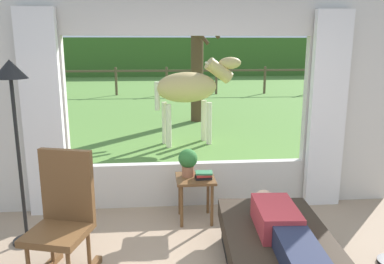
{
  "coord_description": "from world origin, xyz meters",
  "views": [
    {
      "loc": [
        -0.37,
        -2.38,
        2.0
      ],
      "look_at": [
        0.0,
        1.8,
        1.05
      ],
      "focal_mm": 36.21,
      "sensor_mm": 36.0,
      "label": 1
    }
  ],
  "objects_px": {
    "side_table": "(195,185)",
    "book_stack": "(204,175)",
    "recliner_sofa": "(279,259)",
    "rocking_chair": "(63,217)",
    "horse": "(191,88)",
    "pasture_tree": "(197,59)",
    "reclining_person": "(283,229)",
    "floor_lamp_left": "(13,98)",
    "potted_plant": "(188,161)"
  },
  "relations": [
    {
      "from": "rocking_chair",
      "to": "horse",
      "type": "height_order",
      "value": "horse"
    },
    {
      "from": "recliner_sofa",
      "to": "pasture_tree",
      "type": "xyz_separation_m",
      "value": [
        0.0,
        7.08,
        1.42
      ]
    },
    {
      "from": "floor_lamp_left",
      "to": "pasture_tree",
      "type": "height_order",
      "value": "pasture_tree"
    },
    {
      "from": "potted_plant",
      "to": "book_stack",
      "type": "distance_m",
      "value": 0.25
    },
    {
      "from": "recliner_sofa",
      "to": "floor_lamp_left",
      "type": "distance_m",
      "value": 2.86
    },
    {
      "from": "recliner_sofa",
      "to": "reclining_person",
      "type": "bearing_deg",
      "value": -86.3
    },
    {
      "from": "pasture_tree",
      "to": "floor_lamp_left",
      "type": "bearing_deg",
      "value": -111.12
    },
    {
      "from": "floor_lamp_left",
      "to": "pasture_tree",
      "type": "relative_size",
      "value": 0.55
    },
    {
      "from": "side_table",
      "to": "pasture_tree",
      "type": "bearing_deg",
      "value": 84.14
    },
    {
      "from": "potted_plant",
      "to": "horse",
      "type": "xyz_separation_m",
      "value": [
        0.33,
        3.43,
        0.45
      ]
    },
    {
      "from": "reclining_person",
      "to": "recliner_sofa",
      "type": "bearing_deg",
      "value": 93.7
    },
    {
      "from": "rocking_chair",
      "to": "floor_lamp_left",
      "type": "relative_size",
      "value": 0.6
    },
    {
      "from": "book_stack",
      "to": "floor_lamp_left",
      "type": "bearing_deg",
      "value": -170.77
    },
    {
      "from": "rocking_chair",
      "to": "book_stack",
      "type": "height_order",
      "value": "rocking_chair"
    },
    {
      "from": "rocking_chair",
      "to": "book_stack",
      "type": "distance_m",
      "value": 1.62
    },
    {
      "from": "reclining_person",
      "to": "floor_lamp_left",
      "type": "distance_m",
      "value": 2.75
    },
    {
      "from": "reclining_person",
      "to": "side_table",
      "type": "xyz_separation_m",
      "value": [
        -0.6,
        1.32,
        -0.1
      ]
    },
    {
      "from": "horse",
      "to": "pasture_tree",
      "type": "xyz_separation_m",
      "value": [
        0.35,
        2.32,
        0.48
      ]
    },
    {
      "from": "book_stack",
      "to": "pasture_tree",
      "type": "height_order",
      "value": "pasture_tree"
    },
    {
      "from": "potted_plant",
      "to": "recliner_sofa",
      "type": "bearing_deg",
      "value": -63.16
    },
    {
      "from": "rocking_chair",
      "to": "recliner_sofa",
      "type": "bearing_deg",
      "value": 6.74
    },
    {
      "from": "floor_lamp_left",
      "to": "rocking_chair",
      "type": "bearing_deg",
      "value": -48.75
    },
    {
      "from": "reclining_person",
      "to": "side_table",
      "type": "relative_size",
      "value": 2.76
    },
    {
      "from": "rocking_chair",
      "to": "book_stack",
      "type": "xyz_separation_m",
      "value": [
        1.33,
        0.92,
        0.02
      ]
    },
    {
      "from": "reclining_person",
      "to": "horse",
      "type": "distance_m",
      "value": 4.87
    },
    {
      "from": "book_stack",
      "to": "horse",
      "type": "relative_size",
      "value": 0.11
    },
    {
      "from": "reclining_person",
      "to": "pasture_tree",
      "type": "xyz_separation_m",
      "value": [
        0.0,
        7.13,
        1.12
      ]
    },
    {
      "from": "rocking_chair",
      "to": "side_table",
      "type": "bearing_deg",
      "value": 53.97
    },
    {
      "from": "potted_plant",
      "to": "reclining_person",
      "type": "bearing_deg",
      "value": -64.0
    },
    {
      "from": "side_table",
      "to": "pasture_tree",
      "type": "relative_size",
      "value": 0.15
    },
    {
      "from": "floor_lamp_left",
      "to": "reclining_person",
      "type": "bearing_deg",
      "value": -21.98
    },
    {
      "from": "recliner_sofa",
      "to": "book_stack",
      "type": "relative_size",
      "value": 8.68
    },
    {
      "from": "recliner_sofa",
      "to": "pasture_tree",
      "type": "height_order",
      "value": "pasture_tree"
    },
    {
      "from": "recliner_sofa",
      "to": "side_table",
      "type": "bearing_deg",
      "value": 118.73
    },
    {
      "from": "horse",
      "to": "rocking_chair",
      "type": "bearing_deg",
      "value": -31.24
    },
    {
      "from": "rocking_chair",
      "to": "potted_plant",
      "type": "bearing_deg",
      "value": 57.52
    },
    {
      "from": "side_table",
      "to": "potted_plant",
      "type": "relative_size",
      "value": 1.63
    },
    {
      "from": "rocking_chair",
      "to": "side_table",
      "type": "xyz_separation_m",
      "value": [
        1.25,
        0.98,
        -0.12
      ]
    },
    {
      "from": "rocking_chair",
      "to": "potted_plant",
      "type": "xyz_separation_m",
      "value": [
        1.17,
        1.04,
        0.16
      ]
    },
    {
      "from": "recliner_sofa",
      "to": "potted_plant",
      "type": "distance_m",
      "value": 1.57
    },
    {
      "from": "horse",
      "to": "side_table",
      "type": "bearing_deg",
      "value": -16.8
    },
    {
      "from": "recliner_sofa",
      "to": "rocking_chair",
      "type": "bearing_deg",
      "value": 174.59
    },
    {
      "from": "reclining_person",
      "to": "book_stack",
      "type": "relative_size",
      "value": 7.11
    },
    {
      "from": "side_table",
      "to": "potted_plant",
      "type": "distance_m",
      "value": 0.29
    },
    {
      "from": "horse",
      "to": "book_stack",
      "type": "bearing_deg",
      "value": -15.35
    },
    {
      "from": "recliner_sofa",
      "to": "rocking_chair",
      "type": "xyz_separation_m",
      "value": [
        -1.84,
        0.3,
        0.33
      ]
    },
    {
      "from": "side_table",
      "to": "book_stack",
      "type": "xyz_separation_m",
      "value": [
        0.09,
        -0.06,
        0.14
      ]
    },
    {
      "from": "recliner_sofa",
      "to": "reclining_person",
      "type": "height_order",
      "value": "reclining_person"
    },
    {
      "from": "side_table",
      "to": "horse",
      "type": "distance_m",
      "value": 3.58
    },
    {
      "from": "potted_plant",
      "to": "floor_lamp_left",
      "type": "bearing_deg",
      "value": -166.09
    }
  ]
}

